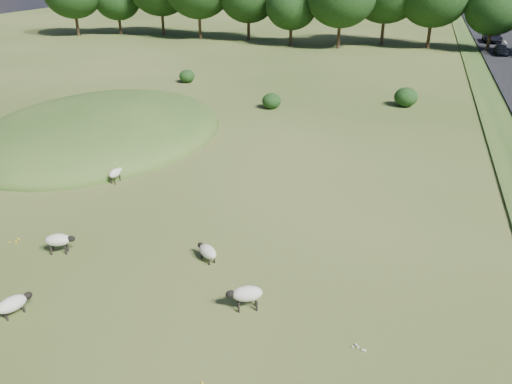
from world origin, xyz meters
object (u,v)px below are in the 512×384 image
sheep_0 (115,173)px  car_6 (492,37)px  car_5 (501,50)px  sheep_3 (207,251)px  sheep_4 (246,294)px  car_7 (500,18)px  sheep_2 (13,304)px  sheep_1 (59,240)px

sheep_0 → car_6: bearing=-22.4°
car_5 → sheep_3: bearing=-107.2°
sheep_4 → car_7: size_ratio=0.29×
sheep_3 → car_7: (20.42, 91.34, 0.49)m
sheep_2 → sheep_1: bearing=38.8°
sheep_1 → car_6: size_ratio=0.25×
sheep_1 → car_6: 69.49m
sheep_4 → car_7: (17.93, 93.80, 0.27)m
sheep_0 → car_6: 63.56m
sheep_3 → car_7: 93.59m
sheep_2 → car_7: 99.77m
sheep_0 → car_5: (24.41, 47.93, 0.33)m
car_6 → sheep_2: bearing=-107.3°
car_5 → car_7: bearing=84.3°
sheep_1 → car_7: car_7 is taller
sheep_0 → sheep_4: size_ratio=0.80×
sheep_0 → sheep_2: bearing=-165.3°
sheep_1 → sheep_3: sheep_1 is taller
sheep_2 → sheep_4: 7.95m
sheep_0 → car_7: size_ratio=0.23×
car_7 → sheep_2: bearing=75.2°
sheep_1 → car_5: car_5 is taller
car_7 → sheep_3: bearing=77.4°
sheep_4 → sheep_3: bearing=-70.2°
sheep_2 → sheep_3: sheep_2 is taller
sheep_0 → car_5: 53.79m
sheep_2 → car_6: (21.61, 69.49, 0.50)m
car_5 → car_6: (0.00, 10.75, 0.08)m
sheep_2 → car_5: car_5 is taller
sheep_3 → car_7: size_ratio=0.26×
sheep_4 → car_7: bearing=-126.5°
sheep_1 → sheep_2: (1.04, -3.79, -0.17)m
sheep_0 → car_7: bearing=-18.0°
sheep_2 → car_7: car_7 is taller
sheep_3 → car_7: car_7 is taller
sheep_0 → sheep_4: (10.28, -8.13, 0.11)m
car_5 → car_7: car_7 is taller
sheep_0 → car_5: car_5 is taller
sheep_2 → sheep_0: bearing=38.0°
sheep_0 → sheep_2: 11.17m
car_5 → car_6: size_ratio=0.72×
car_5 → sheep_4: bearing=-104.2°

